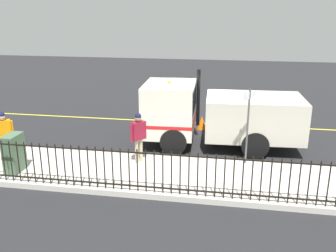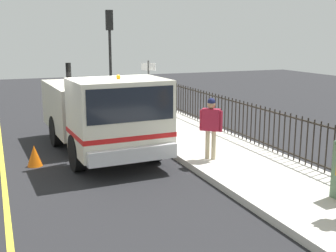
{
  "view_description": "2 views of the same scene",
  "coord_description": "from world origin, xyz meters",
  "px_view_note": "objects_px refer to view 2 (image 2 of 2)",
  "views": [
    {
      "loc": [
        13.87,
        1.16,
        5.05
      ],
      "look_at": [
        0.62,
        -1.16,
        0.82
      ],
      "focal_mm": 40.37,
      "sensor_mm": 36.0,
      "label": 1
    },
    {
      "loc": [
        -2.66,
        -11.81,
        3.47
      ],
      "look_at": [
        2.08,
        -0.11,
        0.8
      ],
      "focal_mm": 46.24,
      "sensor_mm": 36.0,
      "label": 2
    }
  ],
  "objects_px": {
    "traffic_light_near": "(110,40)",
    "work_truck": "(102,110)",
    "street_sign": "(149,89)",
    "worker_standing": "(211,122)",
    "traffic_cone": "(34,156)"
  },
  "relations": [
    {
      "from": "work_truck",
      "to": "traffic_light_near",
      "type": "xyz_separation_m",
      "value": [
        1.93,
        6.4,
        1.9
      ]
    },
    {
      "from": "traffic_light_near",
      "to": "traffic_cone",
      "type": "xyz_separation_m",
      "value": [
        -3.94,
        -6.88,
        -2.94
      ]
    },
    {
      "from": "worker_standing",
      "to": "street_sign",
      "type": "bearing_deg",
      "value": -41.35
    },
    {
      "from": "worker_standing",
      "to": "traffic_light_near",
      "type": "xyz_separation_m",
      "value": [
        -0.49,
        8.56,
        2.04
      ]
    },
    {
      "from": "worker_standing",
      "to": "traffic_light_near",
      "type": "distance_m",
      "value": 8.82
    },
    {
      "from": "street_sign",
      "to": "traffic_cone",
      "type": "bearing_deg",
      "value": -155.46
    },
    {
      "from": "traffic_light_near",
      "to": "street_sign",
      "type": "relative_size",
      "value": 1.75
    },
    {
      "from": "worker_standing",
      "to": "traffic_cone",
      "type": "distance_m",
      "value": 4.82
    },
    {
      "from": "worker_standing",
      "to": "traffic_light_near",
      "type": "height_order",
      "value": "traffic_light_near"
    },
    {
      "from": "work_truck",
      "to": "worker_standing",
      "type": "relative_size",
      "value": 3.65
    },
    {
      "from": "work_truck",
      "to": "traffic_light_near",
      "type": "relative_size",
      "value": 1.4
    },
    {
      "from": "work_truck",
      "to": "street_sign",
      "type": "bearing_deg",
      "value": -148.21
    },
    {
      "from": "worker_standing",
      "to": "traffic_cone",
      "type": "bearing_deg",
      "value": 19.11
    },
    {
      "from": "work_truck",
      "to": "traffic_cone",
      "type": "height_order",
      "value": "work_truck"
    },
    {
      "from": "traffic_light_near",
      "to": "work_truck",
      "type": "bearing_deg",
      "value": 78.1
    }
  ]
}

